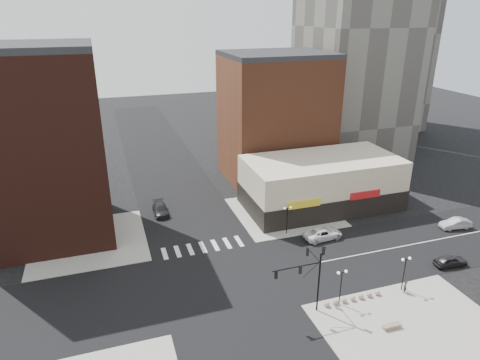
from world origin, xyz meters
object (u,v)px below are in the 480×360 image
street_lamp_se_a (342,279)px  street_lamp_se_b (405,265)px  traffic_signal (309,271)px  pedestrian (405,287)px  stone_bench (391,326)px  street_lamp_ne (287,213)px  silver_sedan (456,224)px  dark_sedan_north (160,209)px  white_suv (323,234)px  dark_sedan_east (451,261)px

street_lamp_se_a → street_lamp_se_b: size_ratio=1.00×
street_lamp_se_a → traffic_signal: bearing=177.4°
street_lamp_se_a → street_lamp_se_b: bearing=0.0°
pedestrian → stone_bench: 6.68m
street_lamp_se_a → pedestrian: (7.93, -0.58, -2.41)m
street_lamp_ne → silver_sedan: size_ratio=0.92×
street_lamp_se_b → street_lamp_ne: bearing=113.6°
dark_sedan_north → street_lamp_se_a: bearing=-61.8°
traffic_signal → white_suv: (9.02, 13.14, -4.20)m
white_suv → pedestrian: bearing=-173.2°
silver_sedan → dark_sedan_north: bearing=-107.3°
white_suv → dark_sedan_east: bearing=-137.4°
street_lamp_se_a → dark_sedan_north: bearing=118.0°
silver_sedan → white_suv: bearing=-92.5°
street_lamp_se_b → stone_bench: street_lamp_se_b is taller
traffic_signal → pedestrian: 12.40m
street_lamp_se_b → white_suv: (-2.75, 13.31, -2.52)m
street_lamp_ne → silver_sedan: (23.93, -6.08, -2.55)m
street_lamp_se_b → stone_bench: size_ratio=2.14×
traffic_signal → dark_sedan_north: traffic_signal is taller
white_suv → dark_sedan_east: white_suv is taller
white_suv → pedestrian: 14.14m
stone_bench → pedestrian: bearing=43.0°
dark_sedan_north → silver_sedan: bearing=-24.3°
street_lamp_se_a → street_lamp_se_b: 8.00m
street_lamp_se_a → silver_sedan: 26.96m
white_suv → silver_sedan: bearing=-103.9°
traffic_signal → street_lamp_se_b: size_ratio=1.87×
traffic_signal → stone_bench: traffic_signal is taller
street_lamp_ne → stone_bench: size_ratio=2.14×
traffic_signal → dark_sedan_north: bearing=111.8°
pedestrian → stone_bench: (-4.98, -4.42, -0.52)m
dark_sedan_north → stone_bench: dark_sedan_north is taller
street_lamp_ne → street_lamp_se_a: bearing=-93.6°
dark_sedan_north → dark_sedan_east: bearing=-38.7°
pedestrian → silver_sedan: bearing=167.3°
silver_sedan → pedestrian: bearing=-51.1°
street_lamp_ne → street_lamp_se_b: bearing=-66.4°
street_lamp_se_b → white_suv: 13.82m
street_lamp_ne → silver_sedan: bearing=-14.2°
white_suv → dark_sedan_east: size_ratio=1.32×
street_lamp_se_a → dark_sedan_east: bearing=7.7°
street_lamp_se_a → pedestrian: street_lamp_se_a is taller
pedestrian → street_lamp_se_b: bearing=-141.7°
dark_sedan_east → street_lamp_se_b: bearing=108.8°
stone_bench → street_lamp_se_a: bearing=122.0°
traffic_signal → street_lamp_se_b: bearing=-0.8°
dark_sedan_north → pedestrian: pedestrian is taller
street_lamp_se_a → stone_bench: 6.50m
street_lamp_se_a → white_suv: street_lamp_se_a is taller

